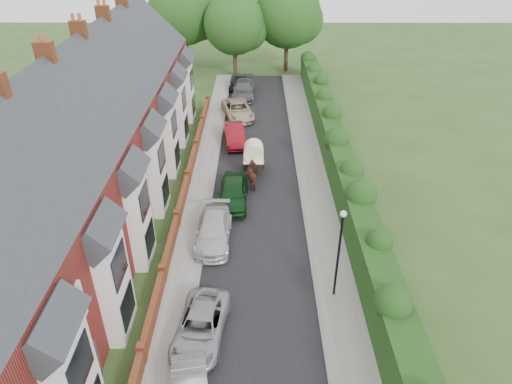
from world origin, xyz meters
TOP-DOWN VIEW (x-y plane):
  - ground at (0.00, 0.00)m, footprint 140.00×140.00m
  - road at (-0.50, 11.00)m, footprint 6.00×58.00m
  - pavement_hedge_side at (3.60, 11.00)m, footprint 2.20×58.00m
  - pavement_house_side at (-4.35, 11.00)m, footprint 1.70×58.00m
  - kerb_hedge_side at (2.55, 11.00)m, footprint 0.18×58.00m
  - kerb_house_side at (-3.55, 11.00)m, footprint 0.18×58.00m
  - hedge at (5.40, 11.00)m, footprint 2.10×58.00m
  - terrace_row at (-10.87, 9.98)m, footprint 9.05×40.50m
  - garden_wall_row at (-5.35, 10.00)m, footprint 0.35×40.35m
  - lamppost at (3.40, 4.00)m, footprint 0.32×0.32m
  - tree_far_left at (-2.65, 40.08)m, footprint 7.14×6.80m
  - tree_far_right at (3.39, 42.08)m, footprint 7.98×7.60m
  - tree_far_back at (-8.59, 43.08)m, footprint 8.40×8.00m
  - car_silver_b at (-3.00, 1.40)m, footprint 2.63×4.80m
  - car_white at (-3.00, 8.54)m, footprint 2.03×4.88m
  - car_green at (-2.04, 12.60)m, footprint 1.97×4.72m
  - car_red at (-2.32, 21.80)m, footprint 2.13×4.64m
  - car_beige at (-2.26, 27.40)m, footprint 3.56×5.65m
  - car_grey at (-1.85, 33.00)m, footprint 2.37×5.53m
  - car_black at (-2.57, 35.55)m, footprint 2.01×3.98m
  - horse at (-0.71, 14.75)m, footprint 1.47×2.17m
  - horse_cart at (-0.71, 16.89)m, footprint 1.52×3.35m

SIDE VIEW (x-z plane):
  - ground at x=0.00m, z-range 0.00..0.00m
  - road at x=-0.50m, z-range 0.00..0.02m
  - pavement_hedge_side at x=3.60m, z-range 0.00..0.12m
  - pavement_house_side at x=-4.35m, z-range 0.00..0.12m
  - kerb_hedge_side at x=2.55m, z-range 0.00..0.13m
  - kerb_house_side at x=-3.55m, z-range 0.00..0.13m
  - garden_wall_row at x=-5.35m, z-range -0.09..1.01m
  - car_silver_b at x=-3.00m, z-range 0.00..1.27m
  - car_black at x=-2.57m, z-range 0.00..1.30m
  - car_white at x=-3.00m, z-range 0.00..1.41m
  - car_beige at x=-2.26m, z-range 0.00..1.46m
  - car_red at x=-2.32m, z-range 0.00..1.47m
  - car_grey at x=-1.85m, z-range 0.00..1.59m
  - car_green at x=-2.04m, z-range 0.00..1.60m
  - horse at x=-0.71m, z-range 0.00..1.68m
  - horse_cart at x=-0.71m, z-range 0.17..2.59m
  - hedge at x=5.40m, z-range 0.18..3.03m
  - lamppost at x=3.40m, z-range 0.72..5.88m
  - terrace_row at x=-10.87m, z-range -1.28..10.22m
  - tree_far_left at x=-2.65m, z-range 1.07..10.36m
  - tree_far_right at x=3.39m, z-range 1.16..11.47m
  - tree_far_back at x=-8.59m, z-range 1.21..12.03m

